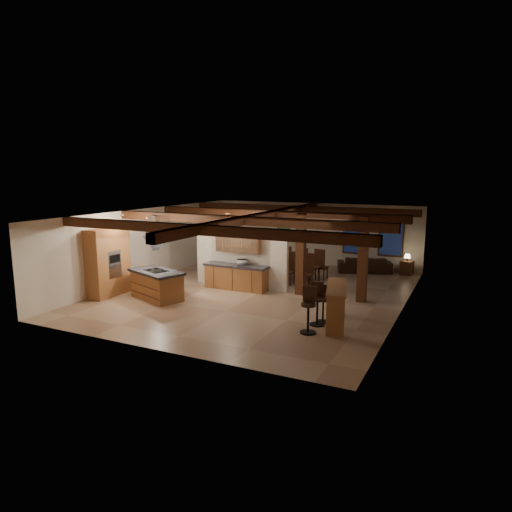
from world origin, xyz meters
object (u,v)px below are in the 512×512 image
(dining_table, at_px, (297,273))
(sofa, at_px, (365,265))
(kitchen_island, at_px, (157,285))
(bar_counter, at_px, (336,299))

(dining_table, xyz_separation_m, sofa, (2.10, 2.81, 0.03))
(dining_table, bearing_deg, kitchen_island, -117.41)
(dining_table, bearing_deg, sofa, 61.92)
(sofa, distance_m, bar_counter, 7.45)
(kitchen_island, height_order, bar_counter, bar_counter)
(kitchen_island, bearing_deg, bar_counter, 0.67)
(bar_counter, bearing_deg, dining_table, 122.64)
(sofa, bearing_deg, bar_counter, 76.70)
(dining_table, height_order, bar_counter, bar_counter)
(kitchen_island, xyz_separation_m, sofa, (5.48, 7.46, -0.17))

